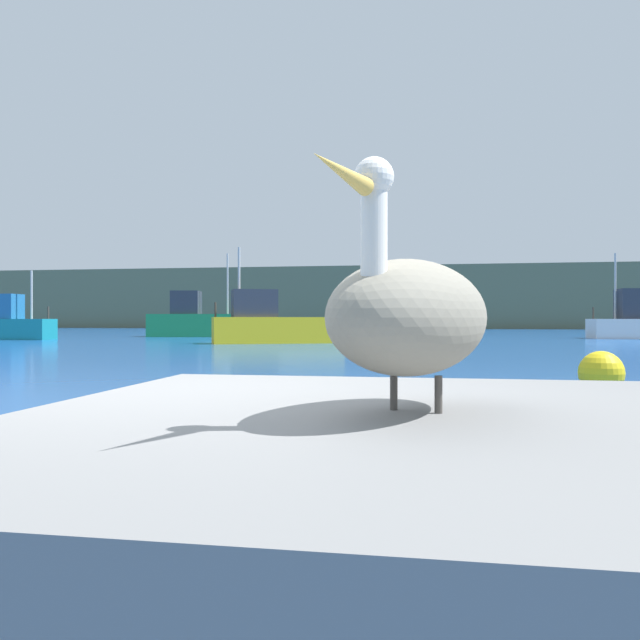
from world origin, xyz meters
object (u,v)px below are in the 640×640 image
object	(u,v)px
fishing_boat_yellow	(272,324)
mooring_buoy	(601,373)
fishing_boat_green	(196,321)
fishing_boat_teal	(4,324)
pelican	(410,315)

from	to	relation	value
fishing_boat_yellow	mooring_buoy	size ratio (longest dim) A/B	9.40
fishing_boat_green	fishing_boat_teal	xyz separation A→B (m)	(-8.62, -7.28, -0.13)
fishing_boat_teal	mooring_buoy	xyz separation A→B (m)	(26.27, -21.69, -0.56)
pelican	fishing_boat_teal	size ratio (longest dim) A/B	0.23
pelican	mooring_buoy	xyz separation A→B (m)	(2.72, 7.96, -0.86)
fishing_boat_green	fishing_boat_yellow	world-z (taller)	fishing_boat_green
mooring_buoy	fishing_boat_teal	bearing A→B (deg)	140.46
mooring_buoy	pelican	bearing A→B (deg)	-108.83
fishing_boat_green	mooring_buoy	bearing A→B (deg)	-69.64
fishing_boat_teal	pelican	bearing A→B (deg)	-53.41
fishing_boat_green	pelican	bearing A→B (deg)	-78.97
fishing_boat_yellow	fishing_boat_green	bearing A→B (deg)	-75.23
pelican	mooring_buoy	world-z (taller)	pelican
fishing_boat_yellow	fishing_boat_teal	bearing A→B (deg)	-31.94
pelican	fishing_boat_teal	xyz separation A→B (m)	(-23.56, 29.65, -0.30)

